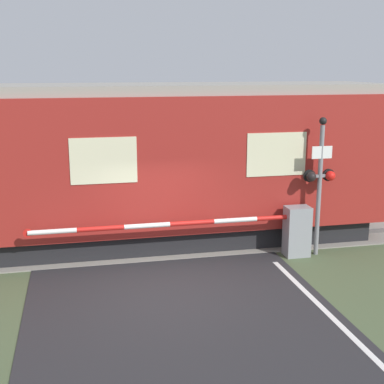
{
  "coord_description": "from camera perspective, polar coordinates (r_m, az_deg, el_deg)",
  "views": [
    {
      "loc": [
        -1.81,
        -10.36,
        4.61
      ],
      "look_at": [
        0.89,
        1.99,
        1.61
      ],
      "focal_mm": 50.0,
      "sensor_mm": 36.0,
      "label": 1
    }
  ],
  "objects": [
    {
      "name": "track_bed",
      "position": [
        14.5,
        -4.54,
        -5.14
      ],
      "size": [
        36.0,
        3.2,
        0.13
      ],
      "color": "gray",
      "rests_on": "ground_plane"
    },
    {
      "name": "ground_plane",
      "position": [
        11.48,
        -2.25,
        -10.34
      ],
      "size": [
        80.0,
        80.0,
        0.0
      ],
      "primitive_type": "plane",
      "color": "#475638"
    },
    {
      "name": "train",
      "position": [
        13.88,
        -9.7,
        2.83
      ],
      "size": [
        15.13,
        3.08,
        4.16
      ],
      "color": "black",
      "rests_on": "ground_plane"
    },
    {
      "name": "crossing_barrier",
      "position": [
        13.21,
        8.73,
        -4.02
      ],
      "size": [
        6.76,
        0.44,
        1.25
      ],
      "color": "gray",
      "rests_on": "ground_plane"
    },
    {
      "name": "signal_post",
      "position": [
        13.32,
        13.49,
        1.43
      ],
      "size": [
        0.8,
        0.26,
        3.42
      ],
      "color": "gray",
      "rests_on": "ground_plane"
    }
  ]
}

